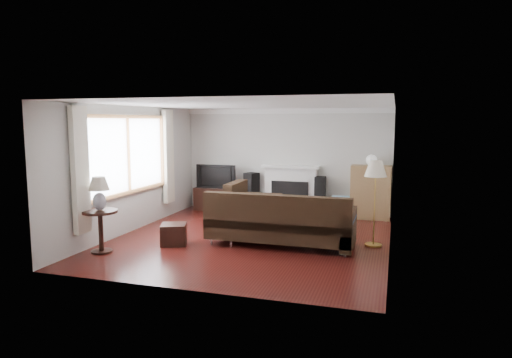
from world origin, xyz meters
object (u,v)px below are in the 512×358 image
(side_table, at_px, (101,231))
(tv_stand, at_px, (218,199))
(bookshelf, at_px, (371,192))
(floor_lamp, at_px, (375,204))
(sectional_sofa, at_px, (281,220))
(coffee_table, at_px, (312,218))

(side_table, bearing_deg, tv_stand, 83.14)
(bookshelf, height_order, floor_lamp, floor_lamp)
(tv_stand, xyz_separation_m, bookshelf, (3.69, 0.04, 0.33))
(tv_stand, relative_size, sectional_sofa, 0.40)
(sectional_sofa, xyz_separation_m, coffee_table, (0.29, 1.51, -0.26))
(coffee_table, relative_size, side_table, 1.37)
(floor_lamp, xyz_separation_m, side_table, (-4.37, -1.77, -0.40))
(floor_lamp, bearing_deg, sectional_sofa, -164.85)
(floor_lamp, relative_size, side_table, 2.10)
(side_table, bearing_deg, floor_lamp, 22.09)
(sectional_sofa, xyz_separation_m, side_table, (-2.78, -1.34, -0.09))
(sectional_sofa, bearing_deg, bookshelf, 63.05)
(coffee_table, distance_m, side_table, 4.19)
(tv_stand, xyz_separation_m, sectional_sofa, (2.29, -2.71, 0.17))
(side_table, bearing_deg, coffee_table, 42.98)
(bookshelf, height_order, side_table, bookshelf)
(bookshelf, xyz_separation_m, coffee_table, (-1.12, -1.24, -0.41))
(bookshelf, xyz_separation_m, sectional_sofa, (-1.40, -2.76, -0.15))
(sectional_sofa, bearing_deg, floor_lamp, 15.15)
(tv_stand, xyz_separation_m, floor_lamp, (3.88, -2.28, 0.48))
(sectional_sofa, height_order, coffee_table, sectional_sofa)
(coffee_table, bearing_deg, sectional_sofa, -85.06)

